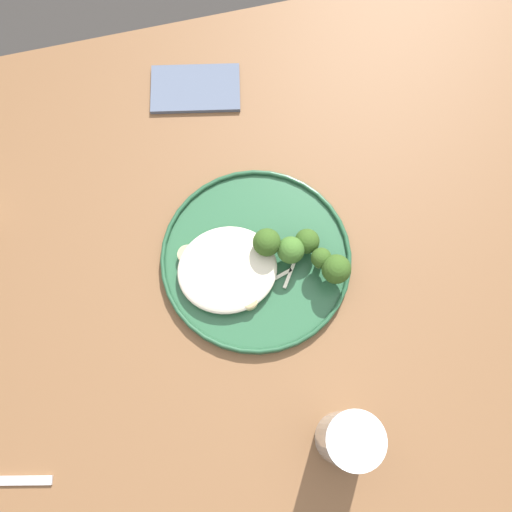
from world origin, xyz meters
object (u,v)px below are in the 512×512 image
at_px(seared_scallop_center_golden, 188,255).
at_px(broccoli_floret_tall_stalk, 307,241).
at_px(seared_scallop_front_small, 240,254).
at_px(broccoli_floret_near_rim, 336,269).
at_px(broccoli_floret_front_edge, 291,250).
at_px(dinner_plate, 256,258).
at_px(seared_scallop_right_edge, 209,253).
at_px(seared_scallop_rear_pale, 224,246).
at_px(folded_napkin, 195,88).
at_px(water_glass, 347,439).
at_px(seared_scallop_left_edge, 232,276).
at_px(broccoli_floret_center_pile, 267,243).
at_px(seared_scallop_half_hidden, 212,271).
at_px(broccoli_floret_left_leaning, 321,258).
at_px(seared_scallop_tiny_bay, 249,300).

bearing_deg(seared_scallop_center_golden, broccoli_floret_tall_stalk, -8.41).
distance_m(seared_scallop_front_small, broccoli_floret_near_rim, 0.15).
height_order(seared_scallop_front_small, broccoli_floret_front_edge, broccoli_floret_front_edge).
relative_size(dinner_plate, seared_scallop_right_edge, 9.94).
bearing_deg(broccoli_floret_near_rim, broccoli_floret_front_edge, 141.76).
bearing_deg(dinner_plate, broccoli_floret_tall_stalk, -0.68).
bearing_deg(seared_scallop_front_small, seared_scallop_center_golden, 167.09).
height_order(seared_scallop_rear_pale, broccoli_floret_tall_stalk, broccoli_floret_tall_stalk).
bearing_deg(broccoli_floret_tall_stalk, folded_napkin, 108.64).
xyz_separation_m(broccoli_floret_front_edge, water_glass, (0.01, -0.27, 0.01)).
bearing_deg(seared_scallop_left_edge, broccoli_floret_near_rim, -12.37).
distance_m(seared_scallop_left_edge, folded_napkin, 0.34).
bearing_deg(water_glass, broccoli_floret_tall_stalk, 85.46).
xyz_separation_m(seared_scallop_left_edge, broccoli_floret_center_pile, (0.06, 0.03, 0.03)).
xyz_separation_m(seared_scallop_half_hidden, broccoli_floret_center_pile, (0.09, 0.02, 0.03)).
bearing_deg(seared_scallop_right_edge, broccoli_floret_center_pile, -8.80).
height_order(seared_scallop_center_golden, broccoli_floret_left_leaning, broccoli_floret_left_leaning).
bearing_deg(seared_scallop_rear_pale, water_glass, -72.19).
distance_m(broccoli_floret_center_pile, folded_napkin, 0.32).
xyz_separation_m(broccoli_floret_left_leaning, broccoli_floret_tall_stalk, (-0.01, 0.03, -0.01)).
height_order(seared_scallop_half_hidden, water_glass, water_glass).
bearing_deg(seared_scallop_rear_pale, broccoli_floret_center_pile, -16.86).
xyz_separation_m(seared_scallop_tiny_bay, seared_scallop_front_small, (0.00, 0.07, -0.00)).
relative_size(broccoli_floret_center_pile, folded_napkin, 0.42).
distance_m(broccoli_floret_left_leaning, broccoli_floret_near_rim, 0.03).
distance_m(broccoli_floret_left_leaning, broccoli_floret_tall_stalk, 0.03).
xyz_separation_m(broccoli_floret_tall_stalk, folded_napkin, (-0.11, 0.32, -0.03)).
xyz_separation_m(dinner_plate, seared_scallop_half_hidden, (-0.07, -0.01, 0.01)).
distance_m(seared_scallop_left_edge, broccoli_floret_front_edge, 0.10).
xyz_separation_m(seared_scallop_rear_pale, broccoli_floret_near_rim, (0.15, -0.08, 0.03)).
relative_size(seared_scallop_left_edge, broccoli_floret_tall_stalk, 0.54).
xyz_separation_m(seared_scallop_tiny_bay, seared_scallop_right_edge, (-0.04, 0.08, 0.00)).
bearing_deg(seared_scallop_half_hidden, dinner_plate, 7.24).
distance_m(broccoli_floret_center_pile, water_glass, 0.29).
distance_m(seared_scallop_right_edge, broccoli_floret_tall_stalk, 0.15).
xyz_separation_m(seared_scallop_left_edge, folded_napkin, (0.01, 0.34, -0.02)).
relative_size(seared_scallop_center_golden, folded_napkin, 0.20).
bearing_deg(broccoli_floret_left_leaning, seared_scallop_rear_pale, 156.35).
xyz_separation_m(seared_scallop_half_hidden, broccoli_floret_near_rim, (0.17, -0.05, 0.03)).
distance_m(dinner_plate, broccoli_floret_tall_stalk, 0.08).
height_order(seared_scallop_half_hidden, seared_scallop_center_golden, seared_scallop_half_hidden).
bearing_deg(seared_scallop_tiny_bay, broccoli_floret_center_pile, 58.18).
height_order(seared_scallop_tiny_bay, broccoli_floret_tall_stalk, broccoli_floret_tall_stalk).
distance_m(seared_scallop_front_small, broccoli_floret_left_leaning, 0.12).
distance_m(broccoli_floret_tall_stalk, folded_napkin, 0.34).
xyz_separation_m(seared_scallop_center_golden, broccoli_floret_near_rim, (0.21, -0.08, 0.03)).
distance_m(seared_scallop_tiny_bay, water_glass, 0.23).
distance_m(seared_scallop_right_edge, broccoli_floret_center_pile, 0.09).
height_order(water_glass, folded_napkin, water_glass).
height_order(seared_scallop_left_edge, broccoli_floret_tall_stalk, broccoli_floret_tall_stalk).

